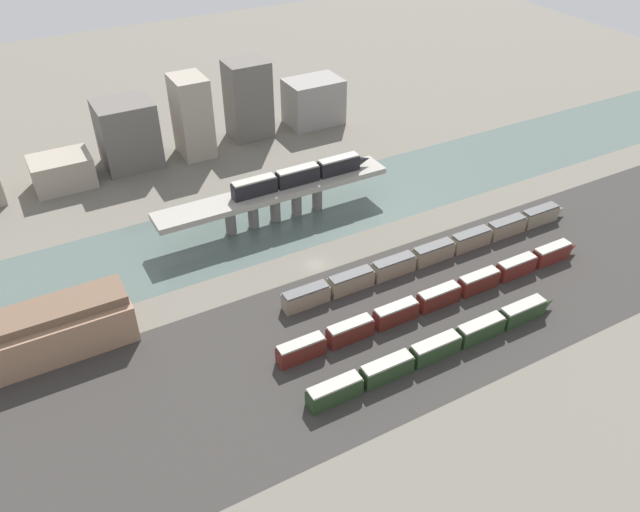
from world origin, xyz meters
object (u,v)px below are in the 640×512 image
at_px(train_yard_near, 440,347).
at_px(train_yard_far, 437,251).
at_px(train_on_bridge, 302,175).
at_px(warehouse_building, 53,329).
at_px(train_yard_mid, 442,296).

height_order(train_yard_near, train_yard_far, train_yard_far).
bearing_deg(train_on_bridge, train_yard_far, -61.57).
xyz_separation_m(train_yard_far, warehouse_building, (-78.54, 11.43, 2.61)).
bearing_deg(train_yard_near, train_on_bridge, 89.27).
xyz_separation_m(train_yard_mid, warehouse_building, (-70.06, 24.15, 2.62)).
bearing_deg(train_yard_far, train_on_bridge, 118.43).
bearing_deg(train_yard_mid, warehouse_building, 160.98).
bearing_deg(train_yard_mid, train_yard_far, 56.30).
height_order(train_on_bridge, train_yard_far, train_on_bridge).
bearing_deg(warehouse_building, train_yard_mid, -19.02).
bearing_deg(train_on_bridge, train_yard_mid, -79.05).
bearing_deg(warehouse_building, train_on_bridge, 18.03).
bearing_deg(train_yard_near, train_yard_far, 53.58).
height_order(train_yard_near, warehouse_building, warehouse_building).
relative_size(train_on_bridge, warehouse_building, 1.31).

